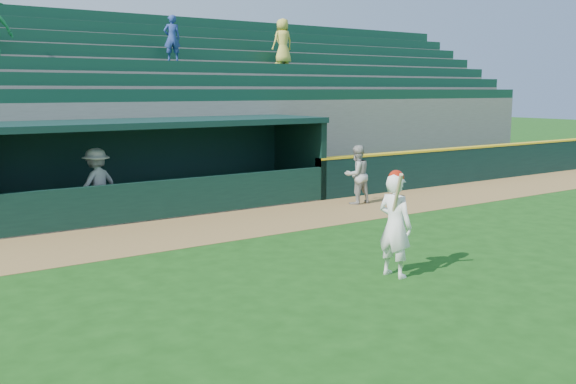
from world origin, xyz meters
name	(u,v)px	position (x,y,z in m)	size (l,w,h in m)	color
ground	(340,277)	(0.00, 0.00, 0.00)	(120.00, 120.00, 0.00)	#154210
warning_track	(209,228)	(0.00, 4.90, 0.01)	(40.00, 3.00, 0.01)	olive
field_wall_right	(487,163)	(12.25, 6.55, 0.60)	(15.50, 0.30, 1.20)	black
wall_stripe_right	(488,146)	(12.25, 6.55, 1.23)	(15.50, 0.32, 0.06)	yellow
dugout_player_front	(357,175)	(5.03, 5.41, 0.85)	(0.82, 0.64, 1.69)	#A4A59F
dugout_player_inside	(97,184)	(-1.85, 7.38, 0.91)	(1.17, 0.67, 1.81)	#ABABA6
dugout	(155,160)	(0.00, 8.00, 1.36)	(9.40, 2.80, 2.46)	slate
stands	(98,116)	(-0.03, 12.57, 2.39)	(34.50, 6.25, 6.52)	slate
batter_at_plate	(395,224)	(0.82, -0.50, 0.94)	(0.60, 0.81, 1.90)	white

